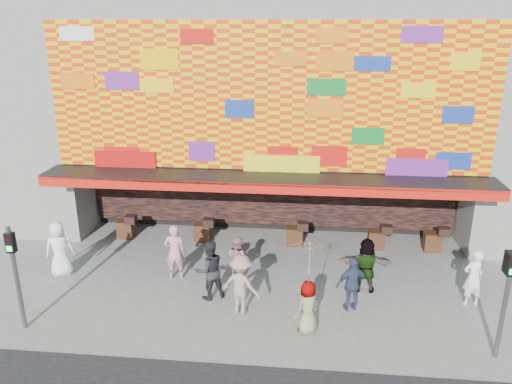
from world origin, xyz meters
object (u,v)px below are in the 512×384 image
(signal_left, at_px, (15,267))
(parasol, at_px, (310,259))
(ped_e, at_px, (352,284))
(ped_h, at_px, (474,278))
(signal_right, at_px, (507,291))
(ped_a, at_px, (60,249))
(ped_i, at_px, (237,259))
(ped_c, at_px, (210,270))
(ped_g, at_px, (308,307))
(ped_b, at_px, (175,252))
(ped_f, at_px, (366,265))
(ped_d, at_px, (241,285))

(signal_left, distance_m, parasol, 7.73)
(ped_e, height_order, ped_h, ped_h)
(ped_e, bearing_deg, signal_right, 133.19)
(signal_right, relative_size, ped_a, 1.61)
(ped_h, xyz_separation_m, ped_i, (-7.06, 0.75, -0.12))
(ped_c, bearing_deg, ped_h, 153.70)
(signal_right, relative_size, ped_h, 1.71)
(signal_left, bearing_deg, ped_e, 11.53)
(ped_c, xyz_separation_m, ped_g, (2.93, -1.47, -0.17))
(ped_b, height_order, ped_e, ped_b)
(signal_right, xyz_separation_m, ped_a, (-12.78, 3.02, -0.93))
(signal_right, xyz_separation_m, ped_c, (-7.63, 2.07, -0.93))
(ped_e, height_order, ped_g, ped_e)
(ped_c, bearing_deg, signal_right, 135.61)
(ped_g, distance_m, ped_i, 3.46)
(ped_f, height_order, ped_h, ped_h)
(signal_left, xyz_separation_m, ped_c, (4.77, 2.07, -0.93))
(ped_a, relative_size, ped_f, 1.07)
(parasol, bearing_deg, signal_left, -175.59)
(ped_f, distance_m, parasol, 3.22)
(ped_d, relative_size, ped_h, 1.02)
(ped_g, height_order, ped_i, ped_i)
(signal_left, xyz_separation_m, ped_d, (5.81, 1.34, -0.96))
(signal_right, relative_size, ped_b, 1.62)
(signal_left, relative_size, parasol, 1.57)
(signal_right, distance_m, ped_b, 9.57)
(ped_h, bearing_deg, ped_g, 9.44)
(ped_e, bearing_deg, parasol, 25.47)
(signal_left, distance_m, signal_right, 12.40)
(ped_c, xyz_separation_m, ped_d, (1.05, -0.73, -0.03))
(signal_left, xyz_separation_m, ped_h, (12.50, 2.46, -0.98))
(signal_right, height_order, ped_i, signal_right)
(ped_b, height_order, ped_d, ped_b)
(ped_d, relative_size, ped_f, 1.03)
(ped_a, bearing_deg, ped_b, 163.23)
(signal_right, height_order, ped_c, signal_right)
(parasol, bearing_deg, ped_a, 163.29)
(ped_c, distance_m, ped_f, 4.77)
(ped_e, distance_m, ped_g, 1.77)
(signal_right, relative_size, parasol, 1.57)
(ped_f, bearing_deg, ped_c, 11.65)
(signal_right, height_order, ped_f, signal_right)
(ped_f, relative_size, ped_h, 0.99)
(signal_left, distance_m, ped_h, 12.78)
(signal_right, relative_size, ped_g, 1.99)
(ped_f, bearing_deg, signal_right, 135.81)
(signal_left, relative_size, ped_g, 1.99)
(ped_d, distance_m, ped_h, 6.78)
(parasol, bearing_deg, ped_b, 148.90)
(ped_g, distance_m, ped_h, 5.16)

